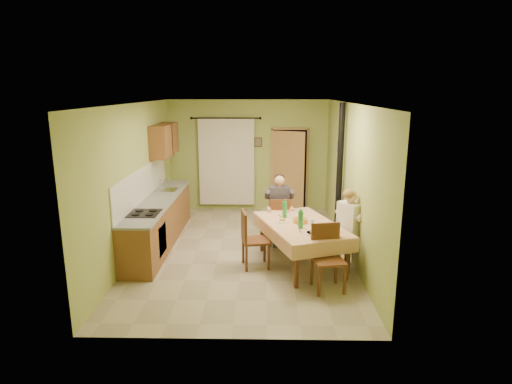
{
  "coord_description": "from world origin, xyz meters",
  "views": [
    {
      "loc": [
        0.4,
        -7.76,
        3.04
      ],
      "look_at": [
        0.25,
        0.1,
        1.15
      ],
      "focal_mm": 30.0,
      "sensor_mm": 36.0,
      "label": 1
    }
  ],
  "objects_px": {
    "dining_table": "(301,244)",
    "chair_right": "(349,252)",
    "chair_left": "(255,251)",
    "chair_far": "(279,230)",
    "chair_near": "(328,272)",
    "stove_flue": "(339,193)",
    "man_far": "(279,202)",
    "man_right": "(350,220)"
  },
  "relations": [
    {
      "from": "chair_far",
      "to": "chair_left",
      "type": "height_order",
      "value": "chair_left"
    },
    {
      "from": "chair_far",
      "to": "man_far",
      "type": "relative_size",
      "value": 0.7
    },
    {
      "from": "chair_near",
      "to": "stove_flue",
      "type": "distance_m",
      "value": 2.37
    },
    {
      "from": "stove_flue",
      "to": "man_right",
      "type": "bearing_deg",
      "value": -90.88
    },
    {
      "from": "chair_near",
      "to": "man_right",
      "type": "relative_size",
      "value": 0.74
    },
    {
      "from": "man_far",
      "to": "chair_near",
      "type": "bearing_deg",
      "value": -73.76
    },
    {
      "from": "dining_table",
      "to": "chair_far",
      "type": "bearing_deg",
      "value": 89.52
    },
    {
      "from": "dining_table",
      "to": "chair_near",
      "type": "xyz_separation_m",
      "value": [
        0.34,
        -0.97,
        -0.09
      ]
    },
    {
      "from": "chair_right",
      "to": "man_right",
      "type": "xyz_separation_m",
      "value": [
        -0.01,
        -0.01,
        0.59
      ]
    },
    {
      "from": "chair_far",
      "to": "man_far",
      "type": "height_order",
      "value": "man_far"
    },
    {
      "from": "chair_near",
      "to": "man_far",
      "type": "distance_m",
      "value": 2.21
    },
    {
      "from": "chair_far",
      "to": "chair_left",
      "type": "relative_size",
      "value": 0.96
    },
    {
      "from": "chair_left",
      "to": "chair_far",
      "type": "bearing_deg",
      "value": 146.88
    },
    {
      "from": "dining_table",
      "to": "chair_left",
      "type": "distance_m",
      "value": 0.83
    },
    {
      "from": "chair_left",
      "to": "dining_table",
      "type": "bearing_deg",
      "value": 86.87
    },
    {
      "from": "dining_table",
      "to": "chair_right",
      "type": "height_order",
      "value": "chair_right"
    },
    {
      "from": "man_far",
      "to": "man_right",
      "type": "xyz_separation_m",
      "value": [
        1.17,
        -1.18,
        0.0
      ]
    },
    {
      "from": "chair_far",
      "to": "chair_near",
      "type": "relative_size",
      "value": 0.95
    },
    {
      "from": "chair_right",
      "to": "chair_left",
      "type": "height_order",
      "value": "chair_left"
    },
    {
      "from": "dining_table",
      "to": "stove_flue",
      "type": "height_order",
      "value": "stove_flue"
    },
    {
      "from": "chair_far",
      "to": "man_far",
      "type": "xyz_separation_m",
      "value": [
        -0.0,
        0.01,
        0.59
      ]
    },
    {
      "from": "chair_right",
      "to": "man_far",
      "type": "xyz_separation_m",
      "value": [
        -1.18,
        1.17,
        0.59
      ]
    },
    {
      "from": "chair_far",
      "to": "chair_right",
      "type": "height_order",
      "value": "chair_right"
    },
    {
      "from": "man_right",
      "to": "stove_flue",
      "type": "distance_m",
      "value": 1.37
    },
    {
      "from": "chair_right",
      "to": "chair_left",
      "type": "xyz_separation_m",
      "value": [
        -1.65,
        0.01,
        0.0
      ]
    },
    {
      "from": "dining_table",
      "to": "chair_near",
      "type": "distance_m",
      "value": 1.03
    },
    {
      "from": "chair_right",
      "to": "man_right",
      "type": "relative_size",
      "value": 0.71
    },
    {
      "from": "dining_table",
      "to": "chair_near",
      "type": "relative_size",
      "value": 2.15
    },
    {
      "from": "chair_left",
      "to": "man_far",
      "type": "bearing_deg",
      "value": 147.14
    },
    {
      "from": "chair_left",
      "to": "man_right",
      "type": "xyz_separation_m",
      "value": [
        1.63,
        -0.02,
        0.59
      ]
    },
    {
      "from": "chair_far",
      "to": "man_far",
      "type": "distance_m",
      "value": 0.59
    },
    {
      "from": "chair_far",
      "to": "man_right",
      "type": "distance_m",
      "value": 1.76
    },
    {
      "from": "chair_near",
      "to": "man_far",
      "type": "xyz_separation_m",
      "value": [
        -0.69,
        2.02,
        0.59
      ]
    },
    {
      "from": "man_far",
      "to": "chair_left",
      "type": "bearing_deg",
      "value": -114.41
    },
    {
      "from": "chair_near",
      "to": "stove_flue",
      "type": "height_order",
      "value": "stove_flue"
    },
    {
      "from": "man_right",
      "to": "dining_table",
      "type": "bearing_deg",
      "value": 46.42
    },
    {
      "from": "dining_table",
      "to": "stove_flue",
      "type": "distance_m",
      "value": 1.62
    },
    {
      "from": "man_far",
      "to": "dining_table",
      "type": "bearing_deg",
      "value": -74.1
    },
    {
      "from": "chair_far",
      "to": "chair_left",
      "type": "distance_m",
      "value": 1.24
    },
    {
      "from": "chair_left",
      "to": "chair_near",
      "type": "bearing_deg",
      "value": 42.26
    },
    {
      "from": "man_right",
      "to": "man_far",
      "type": "bearing_deg",
      "value": 10.61
    },
    {
      "from": "chair_near",
      "to": "chair_left",
      "type": "height_order",
      "value": "chair_near"
    }
  ]
}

